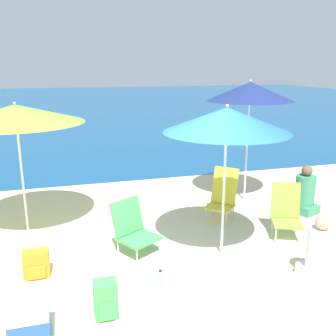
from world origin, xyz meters
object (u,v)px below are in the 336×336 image
at_px(backpack_green, 106,299).
at_px(person_seated_far, 305,194).
at_px(beach_umbrella_navy, 250,92).
at_px(backpack_orange, 36,264).
at_px(person_seated_near, 319,254).
at_px(cooler_box, 30,324).
at_px(beach_umbrella_blue, 227,120).
at_px(beach_chair_yellow, 223,194).
at_px(beach_chair_green, 133,227).
at_px(beach_chair_lime, 286,210).
at_px(water_bottle, 160,280).
at_px(beach_umbrella_lime, 16,114).

bearing_deg(backpack_green, person_seated_far, 27.44).
bearing_deg(beach_umbrella_navy, backpack_orange, -154.16).
bearing_deg(backpack_green, beach_umbrella_navy, 43.05).
relative_size(person_seated_near, cooler_box, 2.22).
xyz_separation_m(beach_umbrella_navy, beach_umbrella_blue, (-1.35, -1.95, -0.22)).
height_order(beach_chair_yellow, backpack_green, beach_chair_yellow).
relative_size(beach_umbrella_navy, beach_chair_green, 3.13).
relative_size(beach_chair_yellow, backpack_orange, 2.54).
bearing_deg(beach_umbrella_navy, beach_umbrella_blue, -124.68).
distance_m(beach_chair_lime, backpack_orange, 3.76).
xyz_separation_m(backpack_orange, cooler_box, (0.00, -1.19, 0.01)).
bearing_deg(person_seated_near, cooler_box, 179.11).
bearing_deg(backpack_green, backpack_orange, 126.32).
height_order(beach_chair_green, cooler_box, beach_chair_green).
relative_size(beach_umbrella_blue, beach_chair_green, 2.83).
relative_size(person_seated_far, water_bottle, 4.03).
relative_size(beach_umbrella_lime, person_seated_near, 2.43).
xyz_separation_m(beach_umbrella_blue, backpack_green, (-1.76, -0.95, -1.72)).
height_order(beach_umbrella_navy, person_seated_far, beach_umbrella_navy).
relative_size(beach_umbrella_navy, backpack_green, 5.71).
bearing_deg(person_seated_near, backpack_orange, 159.54).
height_order(person_seated_near, water_bottle, person_seated_near).
xyz_separation_m(beach_chair_green, backpack_green, (-0.56, -1.38, -0.16)).
height_order(beach_chair_lime, beach_chair_yellow, beach_chair_yellow).
xyz_separation_m(beach_umbrella_lime, person_seated_far, (4.83, -0.55, -1.55)).
distance_m(person_seated_far, water_bottle, 3.55).
xyz_separation_m(person_seated_near, cooler_box, (-3.41, -0.17, -0.17)).
xyz_separation_m(beach_umbrella_lime, beach_umbrella_blue, (2.74, -1.59, 0.02)).
relative_size(beach_chair_yellow, person_seated_near, 1.05).
distance_m(beach_chair_green, backpack_orange, 1.37).
height_order(beach_umbrella_lime, backpack_green, beach_umbrella_lime).
distance_m(person_seated_near, cooler_box, 3.42).
distance_m(beach_chair_green, water_bottle, 1.05).
relative_size(person_seated_near, backpack_green, 2.08).
bearing_deg(person_seated_far, person_seated_near, -141.37).
bearing_deg(water_bottle, backpack_green, -151.46).
bearing_deg(water_bottle, beach_umbrella_blue, 28.39).
bearing_deg(beach_chair_lime, beach_chair_yellow, 150.68).
relative_size(beach_chair_green, cooler_box, 1.94).
relative_size(beach_chair_green, person_seated_near, 0.87).
relative_size(backpack_orange, backpack_green, 0.86).
height_order(person_seated_far, backpack_green, person_seated_far).
distance_m(beach_umbrella_blue, person_seated_near, 2.05).
distance_m(water_bottle, cooler_box, 1.56).
distance_m(beach_umbrella_blue, beach_chair_green, 2.02).
distance_m(beach_chair_green, beach_chair_lime, 2.43).
bearing_deg(beach_umbrella_navy, person_seated_near, -99.00).
height_order(backpack_orange, water_bottle, backpack_orange).
distance_m(person_seated_near, backpack_green, 2.66).
bearing_deg(person_seated_near, beach_chair_lime, 71.52).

